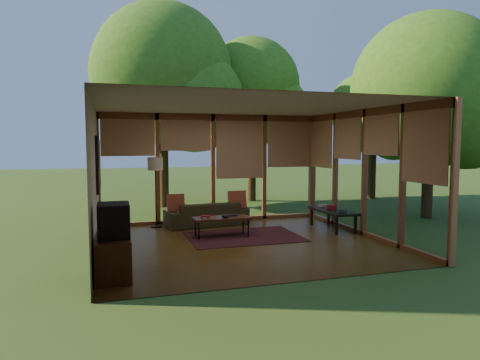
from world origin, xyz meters
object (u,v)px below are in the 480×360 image
object	(u,v)px
sofa	(207,214)
coffee_table	(222,219)
television	(114,220)
side_console	(332,212)
media_cabinet	(113,257)
floor_lamp	(155,168)

from	to	relation	value
sofa	coffee_table	bearing A→B (deg)	83.42
television	side_console	bearing A→B (deg)	24.57
sofa	side_console	distance (m)	2.97
sofa	side_console	world-z (taller)	sofa
media_cabinet	television	world-z (taller)	television
media_cabinet	television	distance (m)	0.55
media_cabinet	television	bearing A→B (deg)	0.00
media_cabinet	side_console	size ratio (longest dim) A/B	0.71
media_cabinet	floor_lamp	bearing A→B (deg)	74.61
media_cabinet	floor_lamp	size ratio (longest dim) A/B	0.61
floor_lamp	coffee_table	bearing A→B (deg)	-51.00
television	side_console	distance (m)	5.35
coffee_table	floor_lamp	bearing A→B (deg)	129.00
floor_lamp	coffee_table	size ratio (longest dim) A/B	1.38
television	floor_lamp	bearing A→B (deg)	74.90
media_cabinet	floor_lamp	distance (m)	3.95
television	floor_lamp	distance (m)	3.83
media_cabinet	side_console	bearing A→B (deg)	24.48
television	floor_lamp	size ratio (longest dim) A/B	0.33
coffee_table	television	bearing A→B (deg)	-135.58
coffee_table	side_console	distance (m)	2.65
floor_lamp	side_console	xyz separation A→B (m)	(3.86, -1.44, -1.00)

